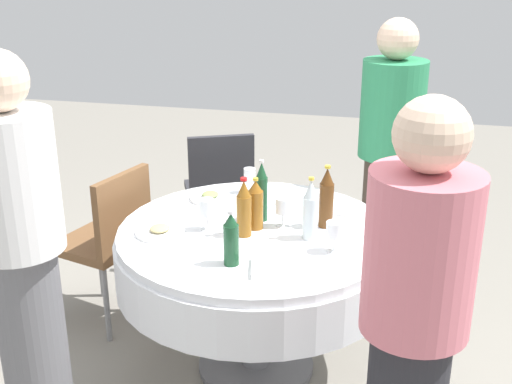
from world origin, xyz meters
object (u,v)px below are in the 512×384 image
bottle_clear_near (310,210)px  person_mid (413,328)px  bottle_amber_left (244,209)px  chair_near (110,235)px  person_far (21,255)px  plate_right (160,231)px  bottle_amber_far (255,205)px  plate_north (210,197)px  bottle_brown_outer (326,199)px  wine_glass_outer (207,208)px  bottle_dark_green_mid (261,192)px  wine_glass_rear (250,176)px  dining_table (256,259)px  bottle_dark_green_west (231,240)px  wine_glass_left (334,231)px  chair_rear (220,185)px  wine_glass_near (283,207)px  person_west (389,161)px

bottle_clear_near → person_mid: size_ratio=0.18×
bottle_amber_left → chair_near: bearing=-111.2°
person_far → bottle_clear_near: bearing=-99.4°
plate_right → person_mid: (0.65, 1.10, 0.07)m
bottle_amber_far → chair_near: 0.93m
person_far → person_mid: bearing=-136.8°
bottle_clear_near → plate_north: bearing=-121.6°
person_mid → bottle_brown_outer: bearing=-107.5°
bottle_amber_left → plate_north: size_ratio=1.32×
bottle_amber_left → wine_glass_outer: (-0.02, -0.18, -0.02)m
plate_right → bottle_dark_green_mid: bearing=122.5°
wine_glass_rear → person_mid: bearing=33.8°
person_mid → plate_north: bearing=-88.8°
bottle_dark_green_mid → person_mid: 1.15m
dining_table → plate_north: size_ratio=6.28×
wine_glass_outer → plate_right: 0.23m
bottle_dark_green_west → bottle_amber_far: bearing=177.8°
bottle_brown_outer → wine_glass_outer: (0.16, -0.51, -0.03)m
person_mid → bottle_dark_green_west: bearing=-72.9°
wine_glass_left → chair_rear: (-1.23, -0.86, -0.32)m
plate_north → wine_glass_near: bearing=59.6°
wine_glass_near → plate_right: (0.20, -0.52, -0.09)m
bottle_amber_far → bottle_brown_outer: bottle_brown_outer is taller
wine_glass_near → person_west: size_ratio=0.09×
bottle_amber_left → wine_glass_rear: (-0.51, -0.10, -0.03)m
person_far → wine_glass_rear: bearing=-70.7°
chair_rear → wine_glass_outer: bearing=-100.7°
plate_right → chair_rear: bearing=-176.1°
bottle_amber_left → person_mid: (0.72, 0.73, -0.05)m
bottle_clear_near → person_west: 0.92m
bottle_amber_left → bottle_clear_near: (-0.04, 0.29, 0.01)m
dining_table → person_west: size_ratio=0.80×
plate_right → chair_near: (-0.38, -0.44, -0.23)m
wine_glass_near → person_far: bearing=-49.5°
bottle_amber_far → bottle_brown_outer: 0.32m
bottle_amber_left → plate_north: (-0.38, -0.27, -0.11)m
bottle_amber_left → person_far: person_far is taller
wine_glass_rear → plate_right: wine_glass_rear is taller
wine_glass_near → person_far: size_ratio=0.09×
wine_glass_near → plate_right: size_ratio=0.64×
wine_glass_near → bottle_amber_left: bearing=-48.1°
plate_north → bottle_amber_left: bearing=35.6°
bottle_dark_green_west → wine_glass_outer: bearing=-147.1°
bottle_amber_left → person_west: person_west is taller
bottle_brown_outer → wine_glass_outer: 0.54m
dining_table → plate_north: plate_north is taller
wine_glass_rear → bottle_amber_far: bearing=17.1°
wine_glass_left → chair_near: (-0.38, -1.21, -0.32)m
wine_glass_left → person_mid: person_mid is taller
dining_table → wine_glass_left: bearing=68.3°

